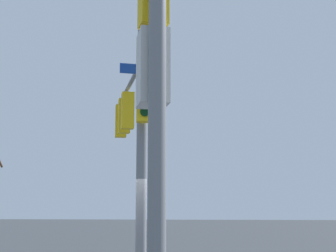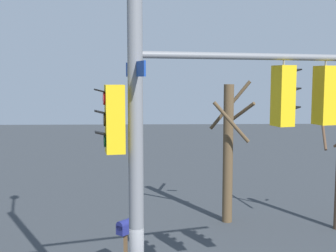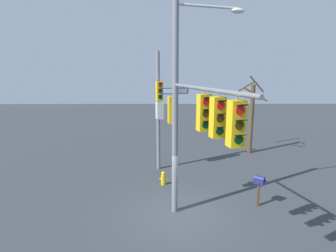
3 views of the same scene
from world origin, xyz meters
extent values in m
cylinder|color=slate|center=(0.24, -0.29, 4.28)|extent=(0.25, 0.25, 8.57)
cylinder|color=slate|center=(-0.52, 2.35, 5.37)|extent=(1.63, 5.31, 0.12)
cube|color=yellow|center=(-0.52, 2.36, 4.67)|extent=(0.43, 0.39, 1.10)
cylinder|color=red|center=(-0.57, 2.51, 5.01)|extent=(0.22, 0.09, 0.22)
cube|color=black|center=(-0.59, 2.58, 5.13)|extent=(0.25, 0.21, 0.06)
cylinder|color=#352504|center=(-0.57, 2.51, 4.67)|extent=(0.22, 0.09, 0.22)
cube|color=black|center=(-0.59, 2.58, 4.79)|extent=(0.25, 0.21, 0.06)
cylinder|color=black|center=(-0.57, 2.51, 4.33)|extent=(0.22, 0.09, 0.22)
cube|color=black|center=(-0.59, 2.58, 4.45)|extent=(0.25, 0.21, 0.06)
cylinder|color=slate|center=(-0.52, 2.36, 5.30)|extent=(0.04, 0.04, 0.15)
cube|color=yellow|center=(-0.77, 3.22, 4.67)|extent=(0.43, 0.39, 1.10)
cylinder|color=red|center=(-0.81, 3.38, 5.01)|extent=(0.22, 0.09, 0.22)
cube|color=black|center=(-0.83, 3.45, 5.13)|extent=(0.24, 0.21, 0.06)
cylinder|color=#352504|center=(-0.81, 3.38, 4.67)|extent=(0.22, 0.09, 0.22)
cube|color=black|center=(-0.83, 3.45, 4.79)|extent=(0.24, 0.21, 0.06)
cylinder|color=black|center=(-0.81, 3.38, 4.33)|extent=(0.22, 0.09, 0.22)
cube|color=black|center=(-0.83, 3.45, 4.45)|extent=(0.24, 0.21, 0.06)
cylinder|color=slate|center=(-0.77, 3.22, 5.30)|extent=(0.04, 0.04, 0.15)
cube|color=yellow|center=(0.33, -0.62, 4.34)|extent=(0.41, 0.36, 1.10)
cylinder|color=red|center=(0.36, -0.78, 4.68)|extent=(0.22, 0.07, 0.22)
cube|color=black|center=(0.38, -0.85, 4.80)|extent=(0.23, 0.20, 0.06)
cylinder|color=#352504|center=(0.36, -0.78, 4.34)|extent=(0.22, 0.07, 0.22)
cube|color=black|center=(0.38, -0.85, 4.46)|extent=(0.23, 0.20, 0.06)
cylinder|color=black|center=(0.36, -0.78, 4.00)|extent=(0.22, 0.07, 0.22)
cube|color=black|center=(0.38, -0.85, 4.12)|extent=(0.23, 0.20, 0.06)
cube|color=navy|center=(0.24, -0.29, 5.14)|extent=(1.06, 0.36, 0.24)
cube|color=white|center=(0.23, -0.27, 5.14)|extent=(0.96, 0.31, 0.18)
cube|color=navy|center=(-3.49, -0.73, 1.17)|extent=(0.49, 0.47, 0.24)
cylinder|color=navy|center=(-3.49, -0.73, 1.29)|extent=(0.49, 0.47, 0.24)
cylinder|color=brown|center=(-6.67, 5.53, 3.43)|extent=(1.22, 0.30, 1.43)
cylinder|color=brown|center=(-7.44, 2.56, 2.39)|extent=(0.35, 0.35, 4.79)
cylinder|color=brown|center=(-8.10, 2.72, 4.03)|extent=(0.47, 1.45, 1.78)
cylinder|color=brown|center=(-6.86, 2.55, 3.56)|extent=(0.13, 1.24, 1.39)
cylinder|color=brown|center=(-7.84, 3.02, 3.74)|extent=(1.05, 0.94, 0.91)
camera|label=1|loc=(1.53, -10.69, 1.99)|focal=47.96mm
camera|label=2|loc=(7.37, 0.01, 4.99)|focal=46.87mm
camera|label=3|loc=(0.62, 10.22, 5.85)|focal=28.51mm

